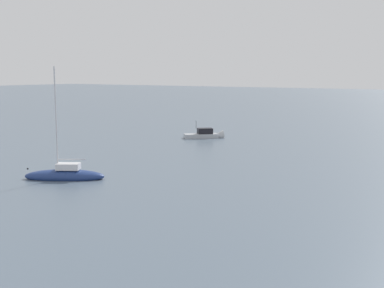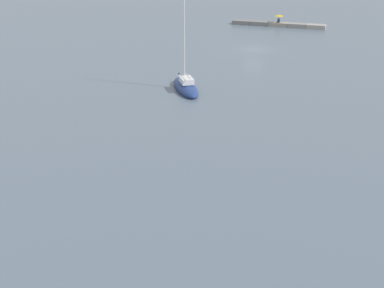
% 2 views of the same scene
% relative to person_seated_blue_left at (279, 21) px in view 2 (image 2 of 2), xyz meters
% --- Properties ---
extents(ground_plane, '(500.00, 500.00, 0.00)m').
position_rel_person_seated_blue_left_xyz_m(ground_plane, '(0.02, 17.06, -0.90)').
color(ground_plane, slate).
extents(seawall_pier, '(14.84, 1.54, 0.64)m').
position_rel_person_seated_blue_left_xyz_m(seawall_pier, '(0.02, -0.04, -0.58)').
color(seawall_pier, gray).
rests_on(seawall_pier, ground_plane).
extents(person_seated_blue_left, '(0.48, 0.66, 0.73)m').
position_rel_person_seated_blue_left_xyz_m(person_seated_blue_left, '(0.00, 0.00, 0.00)').
color(person_seated_blue_left, '#1E2333').
rests_on(person_seated_blue_left, seawall_pier).
extents(umbrella_open_yellow, '(1.34, 1.34, 1.29)m').
position_rel_person_seated_blue_left_xyz_m(umbrella_open_yellow, '(-0.02, 0.06, 0.86)').
color(umbrella_open_yellow, black).
rests_on(umbrella_open_yellow, seawall_pier).
extents(sailboat_navy_mid, '(5.42, 6.99, 10.09)m').
position_rel_person_seated_blue_left_xyz_m(sailboat_navy_mid, '(2.45, 37.53, -0.55)').
color(sailboat_navy_mid, navy).
rests_on(sailboat_navy_mid, ground_plane).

